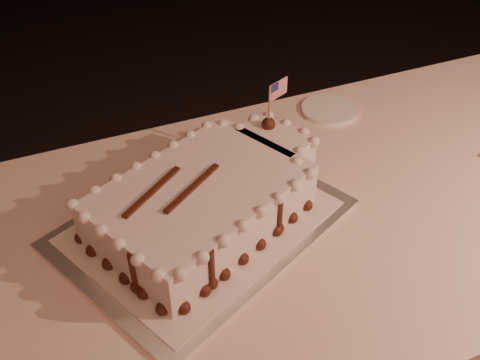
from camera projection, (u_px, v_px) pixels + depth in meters
name	position (u px, v px, depth m)	size (l,w,h in m)	color
banquet_table	(313.00, 313.00, 1.33)	(2.40, 0.80, 0.75)	beige
cake_board	(202.00, 223.00, 1.04)	(0.51, 0.39, 0.01)	white
doily	(202.00, 221.00, 1.03)	(0.46, 0.35, 0.00)	silver
sheet_cake	(211.00, 196.00, 1.02)	(0.51, 0.40, 0.19)	white
side_plate	(329.00, 110.00, 1.35)	(0.14, 0.14, 0.01)	white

